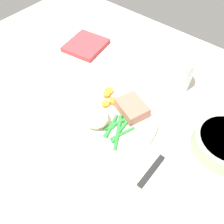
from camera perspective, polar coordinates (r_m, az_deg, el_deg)
The scene contains 10 objects.
dining_table at distance 59.61cm, azimuth -0.45°, elevation -2.12°, with size 120.00×90.00×2.00cm.
dinner_plate at distance 58.15cm, azimuth 0.00°, elevation -1.09°, with size 23.85×23.85×1.60cm, color white.
meat_portion at distance 57.04cm, azimuth 4.91°, elevation 0.98°, with size 7.32×5.81×3.04cm, color #A86B56.
mashed_potatoes at distance 54.79cm, azimuth -4.60°, elevation -0.84°, with size 7.95×6.33×4.35cm, color beige.
carrot_slices at distance 60.33cm, azimuth -0.65°, elevation 3.47°, with size 5.56×6.24×1.13cm.
green_beans at distance 54.77cm, azimuth 1.62°, elevation -3.84°, with size 6.34×10.08×0.89cm.
fork at distance 66.21cm, azimuth -10.83°, elevation 5.52°, with size 1.44×16.60×0.40cm.
knife at distance 54.51cm, azimuth 12.65°, elevation -10.00°, with size 1.70×20.50×0.64cm.
water_glass at distance 66.15cm, azimuth 15.63°, elevation 8.83°, with size 7.78×7.78×9.15cm.
napkin at distance 79.59cm, azimuth -6.40°, elevation 15.90°, with size 11.31×12.18×1.50cm, color #B2383D.
Camera 1 is at (22.66, -26.55, 49.32)cm, focal length 37.47 mm.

